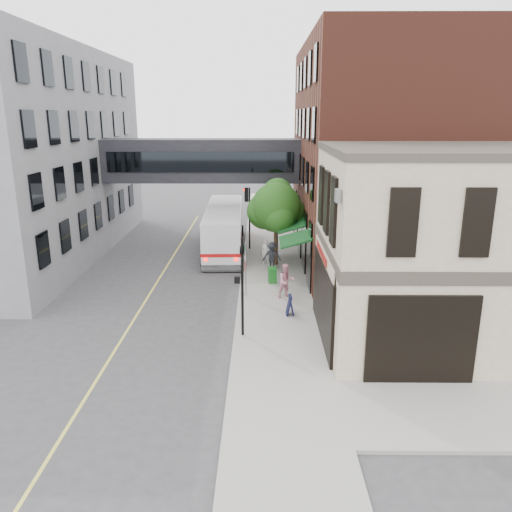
{
  "coord_description": "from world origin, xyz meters",
  "views": [
    {
      "loc": [
        1.17,
        -18.56,
        9.65
      ],
      "look_at": [
        0.99,
        2.91,
        3.57
      ],
      "focal_mm": 35.0,
      "sensor_mm": 36.0,
      "label": 1
    }
  ],
  "objects_px": {
    "bus": "(224,226)",
    "newspaper_box": "(272,275)",
    "pedestrian_b": "(286,281)",
    "pedestrian_c": "(272,256)",
    "sandwich_board": "(290,305)",
    "pedestrian_a": "(266,252)"
  },
  "relations": [
    {
      "from": "bus",
      "to": "pedestrian_a",
      "type": "bearing_deg",
      "value": -54.81
    },
    {
      "from": "bus",
      "to": "pedestrian_c",
      "type": "distance_m",
      "value": 6.54
    },
    {
      "from": "pedestrian_a",
      "to": "pedestrian_c",
      "type": "distance_m",
      "value": 1.29
    },
    {
      "from": "pedestrian_a",
      "to": "sandwich_board",
      "type": "relative_size",
      "value": 1.72
    },
    {
      "from": "pedestrian_b",
      "to": "sandwich_board",
      "type": "distance_m",
      "value": 2.45
    },
    {
      "from": "newspaper_box",
      "to": "bus",
      "type": "bearing_deg",
      "value": 105.28
    },
    {
      "from": "pedestrian_c",
      "to": "sandwich_board",
      "type": "distance_m",
      "value": 7.4
    },
    {
      "from": "bus",
      "to": "sandwich_board",
      "type": "relative_size",
      "value": 11.68
    },
    {
      "from": "pedestrian_a",
      "to": "pedestrian_c",
      "type": "height_order",
      "value": "pedestrian_c"
    },
    {
      "from": "pedestrian_b",
      "to": "pedestrian_c",
      "type": "bearing_deg",
      "value": 79.33
    },
    {
      "from": "newspaper_box",
      "to": "sandwich_board",
      "type": "bearing_deg",
      "value": -88.64
    },
    {
      "from": "pedestrian_c",
      "to": "bus",
      "type": "bearing_deg",
      "value": 129.07
    },
    {
      "from": "bus",
      "to": "pedestrian_b",
      "type": "xyz_separation_m",
      "value": [
        4.06,
        -10.49,
        -0.66
      ]
    },
    {
      "from": "pedestrian_c",
      "to": "sandwich_board",
      "type": "xyz_separation_m",
      "value": [
        0.73,
        -7.35,
        -0.41
      ]
    },
    {
      "from": "bus",
      "to": "pedestrian_c",
      "type": "height_order",
      "value": "bus"
    },
    {
      "from": "pedestrian_a",
      "to": "newspaper_box",
      "type": "distance_m",
      "value": 3.75
    },
    {
      "from": "bus",
      "to": "pedestrian_a",
      "type": "distance_m",
      "value": 5.32
    },
    {
      "from": "sandwich_board",
      "to": "pedestrian_c",
      "type": "bearing_deg",
      "value": 93.06
    },
    {
      "from": "bus",
      "to": "pedestrian_c",
      "type": "bearing_deg",
      "value": -58.5
    },
    {
      "from": "bus",
      "to": "newspaper_box",
      "type": "height_order",
      "value": "bus"
    },
    {
      "from": "bus",
      "to": "pedestrian_b",
      "type": "height_order",
      "value": "bus"
    },
    {
      "from": "bus",
      "to": "pedestrian_b",
      "type": "bearing_deg",
      "value": -68.85
    }
  ]
}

